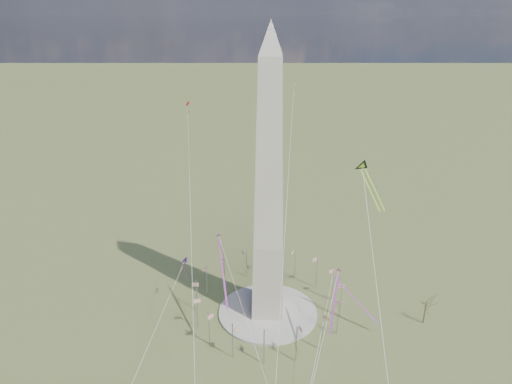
{
  "coord_description": "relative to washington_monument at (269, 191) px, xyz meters",
  "views": [
    {
      "loc": [
        5.54,
        -138.99,
        102.33
      ],
      "look_at": [
        -4.32,
        0.0,
        47.51
      ],
      "focal_mm": 32.0,
      "sensor_mm": 36.0,
      "label": 1
    }
  ],
  "objects": [
    {
      "name": "kite_streamer_left",
      "position": [
        22.02,
        -14.72,
        -28.51
      ],
      "size": [
        4.85,
        18.27,
        12.66
      ],
      "rotation": [
        0.0,
        0.0,
        2.94
      ],
      "color": "red",
      "rests_on": "ground"
    },
    {
      "name": "flagpole_ring",
      "position": [
        -0.0,
        -0.0,
        -40.68
      ],
      "size": [
        54.4,
        54.4,
        13.0
      ],
      "color": "#B4B7BB",
      "rests_on": "ground"
    },
    {
      "name": "ground",
      "position": [
        0.0,
        0.0,
        -47.95
      ],
      "size": [
        2000.0,
        2000.0,
        0.0
      ],
      "primitive_type": "plane",
      "color": "#5A6331",
      "rests_on": "ground"
    },
    {
      "name": "tree_near",
      "position": [
        55.26,
        -1.74,
        -38.95
      ],
      "size": [
        7.22,
        7.22,
        12.63
      ],
      "color": "#4A362D",
      "rests_on": "ground"
    },
    {
      "name": "kite_small_white",
      "position": [
        7.57,
        50.15,
        26.43
      ],
      "size": [
        1.4,
        2.14,
        4.62
      ],
      "rotation": [
        0.0,
        0.0,
        2.58
      ],
      "color": "white",
      "rests_on": "ground"
    },
    {
      "name": "kite_diamond_purple",
      "position": [
        -30.2,
        2.02,
        -29.67
      ],
      "size": [
        2.17,
        3.33,
        10.17
      ],
      "rotation": [
        0.0,
        0.0,
        2.96
      ],
      "color": "#391767",
      "rests_on": "ground"
    },
    {
      "name": "kite_delta_black",
      "position": [
        32.65,
        15.89,
        3.08
      ],
      "size": [
        10.03,
        17.01,
        13.96
      ],
      "rotation": [
        0.0,
        0.0,
        3.52
      ],
      "color": "black",
      "rests_on": "ground"
    },
    {
      "name": "kite_streamer_mid",
      "position": [
        -15.08,
        -8.92,
        -21.23
      ],
      "size": [
        6.89,
        21.95,
        15.35
      ],
      "rotation": [
        0.0,
        0.0,
        3.39
      ],
      "color": "red",
      "rests_on": "ground"
    },
    {
      "name": "kite_streamer_right",
      "position": [
        28.46,
        -1.6,
        -36.61
      ],
      "size": [
        15.92,
        12.31,
        13.05
      ],
      "rotation": [
        0.0,
        0.0,
        4.07
      ],
      "color": "red",
      "rests_on": "ground"
    },
    {
      "name": "washington_monument",
      "position": [
        0.0,
        0.0,
        0.0
      ],
      "size": [
        15.56,
        15.56,
        100.0
      ],
      "color": "#B5AE97",
      "rests_on": "plaza"
    },
    {
      "name": "plaza",
      "position": [
        0.0,
        0.0,
        -47.55
      ],
      "size": [
        36.0,
        36.0,
        0.8
      ],
      "primitive_type": "cylinder",
      "color": "#ADA89E",
      "rests_on": "ground"
    },
    {
      "name": "kite_small_red",
      "position": [
        -33.66,
        36.56,
        21.0
      ],
      "size": [
        1.79,
        1.59,
        4.83
      ],
      "rotation": [
        0.0,
        0.0,
        3.16
      ],
      "color": "red",
      "rests_on": "ground"
    }
  ]
}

